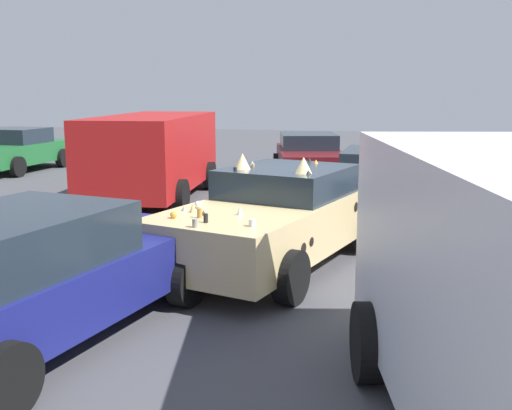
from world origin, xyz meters
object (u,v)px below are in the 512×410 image
Objects in this scene: parked_sedan_near_left at (36,274)px; art_car_decorated at (278,216)px; parked_sedan_behind_left at (383,183)px; parked_van_near_right at (154,152)px; parked_sedan_behind_right at (309,156)px; parked_sedan_row_back_center at (17,150)px.

art_car_decorated is at bearing -18.66° from parked_sedan_near_left.
parked_sedan_behind_left is at bearing 175.46° from art_car_decorated.
parked_van_near_right is 8.31m from parked_sedan_near_left.
parked_sedan_near_left is (-8.08, -1.89, -0.41)m from parked_van_near_right.
parked_van_near_right is at bearing 82.18° from parked_sedan_behind_left.
parked_sedan_behind_right is at bearing -42.98° from parked_van_near_right.
art_car_decorated is at bearing 51.89° from parked_sedan_row_back_center.
parked_sedan_behind_right is 5.51m from parked_sedan_behind_left.
parked_sedan_near_left reaches higher than parked_sedan_behind_left.
parked_sedan_behind_right is at bearing 94.30° from parked_sedan_row_back_center.
parked_sedan_behind_left is 1.12× the size of parked_sedan_row_back_center.
parked_sedan_row_back_center is (11.94, 8.06, -0.04)m from parked_sedan_near_left.
art_car_decorated is 1.20× the size of parked_sedan_row_back_center.
parked_van_near_right reaches higher than parked_sedan_behind_right.
art_car_decorated reaches higher than parked_sedan_behind_left.
parked_van_near_right reaches higher than art_car_decorated.
parked_sedan_behind_right is 1.02× the size of parked_sedan_behind_left.
parked_van_near_right is at bearing 25.11° from parked_sedan_near_left.
parked_sedan_near_left is 7.88m from parked_sedan_behind_left.
parked_sedan_behind_right is at bearing 25.60° from parked_sedan_behind_left.
parked_sedan_behind_right is 12.24m from parked_sedan_near_left.
parked_sedan_near_left is (-12.17, 1.29, 0.05)m from parked_sedan_behind_right.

